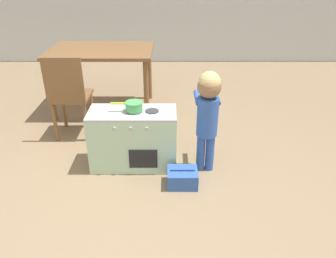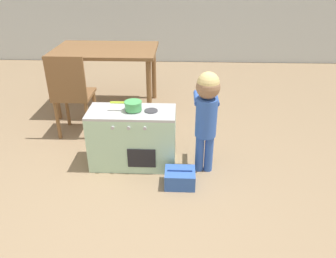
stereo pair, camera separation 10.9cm
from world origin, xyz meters
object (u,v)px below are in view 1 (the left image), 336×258
object	(u,v)px
child_figure	(207,107)
toy_basket	(181,178)
play_kitchen	(132,139)
dining_chair_near	(68,95)
dining_table	(100,58)
toy_pot	(132,106)

from	to	relation	value
child_figure	toy_basket	xyz separation A→B (m)	(-0.20, -0.23, -0.52)
play_kitchen	child_figure	world-z (taller)	child_figure
play_kitchen	dining_chair_near	bearing A→B (deg)	142.36
child_figure	dining_table	size ratio (longest dim) A/B	0.76
toy_basket	dining_chair_near	world-z (taller)	dining_chair_near
toy_pot	dining_table	size ratio (longest dim) A/B	0.22
toy_pot	toy_basket	xyz separation A→B (m)	(0.40, -0.31, -0.50)
play_kitchen	dining_chair_near	size ratio (longest dim) A/B	0.86
toy_basket	dining_chair_near	distance (m)	1.41
dining_chair_near	play_kitchen	bearing A→B (deg)	-37.64
child_figure	play_kitchen	bearing A→B (deg)	172.90
toy_pot	toy_basket	world-z (taller)	toy_pot
child_figure	toy_basket	world-z (taller)	child_figure
toy_basket	toy_pot	bearing A→B (deg)	142.44
toy_basket	dining_table	world-z (taller)	dining_table
toy_basket	play_kitchen	bearing A→B (deg)	143.50
child_figure	dining_table	xyz separation A→B (m)	(-1.08, 1.30, 0.05)
dining_chair_near	dining_table	bearing A→B (deg)	74.04
dining_chair_near	toy_pot	bearing A→B (deg)	-36.99
play_kitchen	child_figure	bearing A→B (deg)	-7.10
child_figure	dining_chair_near	world-z (taller)	child_figure
play_kitchen	dining_table	size ratio (longest dim) A/B	0.63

